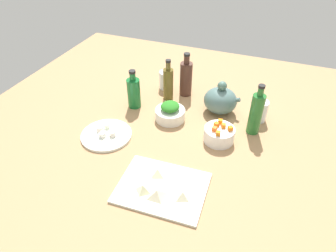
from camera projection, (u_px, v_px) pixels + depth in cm
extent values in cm
cube|color=#A27A51|center=(168.00, 137.00, 134.11)|extent=(190.00, 190.00, 3.00)
cube|color=white|center=(162.00, 188.00, 108.82)|extent=(32.51, 25.55, 1.00)
cylinder|color=white|center=(106.00, 135.00, 132.18)|extent=(22.15, 22.15, 1.20)
cylinder|color=white|center=(170.00, 114.00, 141.03)|extent=(13.97, 13.97, 5.21)
cylinder|color=white|center=(219.00, 135.00, 128.40)|extent=(13.03, 13.03, 6.36)
ellipsoid|color=slate|center=(220.00, 101.00, 143.68)|extent=(15.88, 14.86, 12.54)
sphere|color=#4B6F63|center=(222.00, 86.00, 138.73)|extent=(4.45, 4.45, 4.45)
cylinder|color=slate|center=(235.00, 101.00, 140.81)|extent=(5.38, 2.00, 3.93)
cylinder|color=#472A21|center=(186.00, 79.00, 154.80)|extent=(6.25, 6.25, 17.76)
cylinder|color=#472A21|center=(187.00, 60.00, 148.08)|extent=(2.81, 2.81, 4.09)
cylinder|color=black|center=(187.00, 54.00, 146.46)|extent=(3.13, 3.13, 1.20)
cylinder|color=brown|center=(168.00, 84.00, 151.90)|extent=(5.11, 5.11, 16.41)
cylinder|color=brown|center=(168.00, 66.00, 145.62)|extent=(2.30, 2.30, 4.02)
cylinder|color=black|center=(168.00, 61.00, 144.02)|extent=(2.55, 2.55, 1.20)
cylinder|color=#18672E|center=(134.00, 93.00, 146.68)|extent=(6.37, 6.37, 14.81)
cylinder|color=#18672E|center=(132.00, 76.00, 141.00)|extent=(2.87, 2.87, 3.68)
cylinder|color=black|center=(132.00, 72.00, 139.50)|extent=(3.19, 3.19, 1.20)
cylinder|color=#25692B|center=(256.00, 114.00, 129.36)|extent=(5.57, 5.57, 18.89)
cylinder|color=#25692B|center=(261.00, 92.00, 122.41)|extent=(2.51, 2.51, 3.73)
cylinder|color=black|center=(262.00, 86.00, 120.90)|extent=(2.78, 2.78, 1.20)
cylinder|color=white|center=(259.00, 111.00, 139.19)|extent=(7.42, 7.42, 10.05)
cylinder|color=white|center=(166.00, 80.00, 162.43)|extent=(7.16, 7.16, 9.59)
cube|color=orange|center=(214.00, 129.00, 124.89)|extent=(2.03, 2.03, 1.80)
cube|color=orange|center=(230.00, 128.00, 125.13)|extent=(2.50, 2.50, 1.80)
cube|color=orange|center=(224.00, 126.00, 126.54)|extent=(2.17, 2.17, 1.80)
cube|color=orange|center=(216.00, 124.00, 127.28)|extent=(2.47, 2.47, 1.80)
cube|color=orange|center=(218.00, 133.00, 122.63)|extent=(2.07, 2.07, 1.80)
cube|color=orange|center=(220.00, 121.00, 128.95)|extent=(2.17, 2.17, 1.80)
ellipsoid|color=#287621|center=(170.00, 106.00, 138.29)|extent=(8.75, 8.98, 3.72)
cube|color=white|center=(102.00, 135.00, 129.59)|extent=(2.55, 2.55, 2.20)
cube|color=white|center=(107.00, 126.00, 134.69)|extent=(2.97, 2.97, 2.20)
cube|color=silver|center=(112.00, 134.00, 130.05)|extent=(3.11, 3.11, 2.20)
cube|color=white|center=(100.00, 129.00, 132.77)|extent=(2.68, 2.68, 2.20)
pyramid|color=beige|center=(158.00, 172.00, 112.49)|extent=(6.55, 6.60, 2.54)
pyramid|color=beige|center=(143.00, 188.00, 105.95)|extent=(4.96, 4.48, 3.03)
pyramid|color=beige|center=(183.00, 195.00, 103.99)|extent=(6.34, 6.46, 2.59)
pyramid|color=beige|center=(157.00, 193.00, 104.09)|extent=(7.84, 7.83, 3.16)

